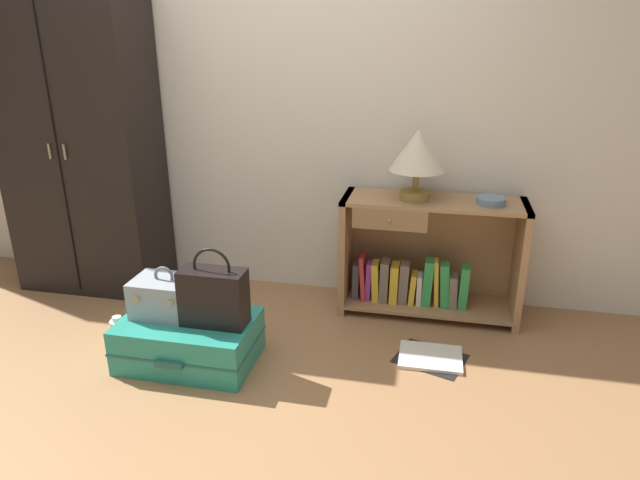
{
  "coord_description": "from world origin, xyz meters",
  "views": [
    {
      "loc": [
        0.99,
        -1.89,
        1.62
      ],
      "look_at": [
        0.39,
        0.88,
        0.55
      ],
      "focal_mm": 31.41,
      "sensor_mm": 36.0,
      "label": 1
    }
  ],
  "objects_px": {
    "open_book_on_floor": "(430,357)",
    "suitcase_large": "(189,340)",
    "wardrobe": "(81,144)",
    "bottle": "(119,333)",
    "handbag": "(214,296)",
    "bowl": "(491,201)",
    "table_lamp": "(418,153)",
    "train_case": "(166,296)",
    "bookshelf": "(424,260)"
  },
  "relations": [
    {
      "from": "wardrobe",
      "to": "handbag",
      "type": "xyz_separation_m",
      "value": [
        1.16,
        -0.78,
        -0.56
      ]
    },
    {
      "from": "suitcase_large",
      "to": "bottle",
      "type": "distance_m",
      "value": 0.44
    },
    {
      "from": "table_lamp",
      "to": "suitcase_large",
      "type": "bearing_deg",
      "value": -143.4
    },
    {
      "from": "bookshelf",
      "to": "handbag",
      "type": "bearing_deg",
      "value": -140.04
    },
    {
      "from": "bookshelf",
      "to": "handbag",
      "type": "xyz_separation_m",
      "value": [
        -0.99,
        -0.83,
        0.06
      ]
    },
    {
      "from": "bookshelf",
      "to": "bottle",
      "type": "relative_size",
      "value": 5.76
    },
    {
      "from": "bookshelf",
      "to": "train_case",
      "type": "relative_size",
      "value": 3.22
    },
    {
      "from": "suitcase_large",
      "to": "bottle",
      "type": "relative_size",
      "value": 3.76
    },
    {
      "from": "bottle",
      "to": "open_book_on_floor",
      "type": "distance_m",
      "value": 1.67
    },
    {
      "from": "table_lamp",
      "to": "bottle",
      "type": "bearing_deg",
      "value": -153.55
    },
    {
      "from": "train_case",
      "to": "bottle",
      "type": "xyz_separation_m",
      "value": [
        -0.31,
        0.01,
        -0.25
      ]
    },
    {
      "from": "table_lamp",
      "to": "train_case",
      "type": "bearing_deg",
      "value": -147.77
    },
    {
      "from": "table_lamp",
      "to": "suitcase_large",
      "type": "height_order",
      "value": "table_lamp"
    },
    {
      "from": "table_lamp",
      "to": "train_case",
      "type": "xyz_separation_m",
      "value": [
        -1.2,
        -0.75,
        -0.64
      ]
    },
    {
      "from": "handbag",
      "to": "open_book_on_floor",
      "type": "bearing_deg",
      "value": 14.85
    },
    {
      "from": "wardrobe",
      "to": "bowl",
      "type": "height_order",
      "value": "wardrobe"
    },
    {
      "from": "suitcase_large",
      "to": "train_case",
      "type": "distance_m",
      "value": 0.26
    },
    {
      "from": "bowl",
      "to": "train_case",
      "type": "relative_size",
      "value": 0.5
    },
    {
      "from": "train_case",
      "to": "open_book_on_floor",
      "type": "distance_m",
      "value": 1.41
    },
    {
      "from": "wardrobe",
      "to": "bottle",
      "type": "distance_m",
      "value": 1.27
    },
    {
      "from": "bookshelf",
      "to": "handbag",
      "type": "height_order",
      "value": "bookshelf"
    },
    {
      "from": "wardrobe",
      "to": "bookshelf",
      "type": "height_order",
      "value": "wardrobe"
    },
    {
      "from": "wardrobe",
      "to": "bowl",
      "type": "bearing_deg",
      "value": 0.23
    },
    {
      "from": "open_book_on_floor",
      "to": "suitcase_large",
      "type": "bearing_deg",
      "value": -167.22
    },
    {
      "from": "bookshelf",
      "to": "suitcase_large",
      "type": "distance_m",
      "value": 1.43
    },
    {
      "from": "open_book_on_floor",
      "to": "handbag",
      "type": "bearing_deg",
      "value": -165.15
    },
    {
      "from": "wardrobe",
      "to": "table_lamp",
      "type": "xyz_separation_m",
      "value": [
        2.08,
        0.02,
        0.03
      ]
    },
    {
      "from": "table_lamp",
      "to": "open_book_on_floor",
      "type": "height_order",
      "value": "table_lamp"
    },
    {
      "from": "wardrobe",
      "to": "bottle",
      "type": "xyz_separation_m",
      "value": [
        0.58,
        -0.73,
        -0.86
      ]
    },
    {
      "from": "train_case",
      "to": "bottle",
      "type": "height_order",
      "value": "train_case"
    },
    {
      "from": "table_lamp",
      "to": "open_book_on_floor",
      "type": "bearing_deg",
      "value": -73.64
    },
    {
      "from": "suitcase_large",
      "to": "wardrobe",
      "type": "bearing_deg",
      "value": 142.4
    },
    {
      "from": "bookshelf",
      "to": "open_book_on_floor",
      "type": "relative_size",
      "value": 2.54
    },
    {
      "from": "bookshelf",
      "to": "open_book_on_floor",
      "type": "height_order",
      "value": "bookshelf"
    },
    {
      "from": "wardrobe",
      "to": "table_lamp",
      "type": "relative_size",
      "value": 4.76
    },
    {
      "from": "suitcase_large",
      "to": "handbag",
      "type": "height_order",
      "value": "handbag"
    },
    {
      "from": "bottle",
      "to": "bookshelf",
      "type": "bearing_deg",
      "value": 26.25
    },
    {
      "from": "bookshelf",
      "to": "bowl",
      "type": "relative_size",
      "value": 6.5
    },
    {
      "from": "bookshelf",
      "to": "open_book_on_floor",
      "type": "distance_m",
      "value": 0.64
    },
    {
      "from": "bottle",
      "to": "open_book_on_floor",
      "type": "xyz_separation_m",
      "value": [
        1.66,
        0.23,
        -0.08
      ]
    },
    {
      "from": "open_book_on_floor",
      "to": "bowl",
      "type": "bearing_deg",
      "value": 62.48
    },
    {
      "from": "table_lamp",
      "to": "train_case",
      "type": "height_order",
      "value": "table_lamp"
    },
    {
      "from": "bottle",
      "to": "table_lamp",
      "type": "bearing_deg",
      "value": 26.45
    },
    {
      "from": "bookshelf",
      "to": "open_book_on_floor",
      "type": "xyz_separation_m",
      "value": [
        0.07,
        -0.55,
        -0.32
      ]
    },
    {
      "from": "bookshelf",
      "to": "suitcase_large",
      "type": "xyz_separation_m",
      "value": [
        -1.15,
        -0.83,
        -0.21
      ]
    },
    {
      "from": "bookshelf",
      "to": "suitcase_large",
      "type": "relative_size",
      "value": 1.53
    },
    {
      "from": "bowl",
      "to": "open_book_on_floor",
      "type": "distance_m",
      "value": 0.92
    },
    {
      "from": "train_case",
      "to": "bottle",
      "type": "relative_size",
      "value": 1.79
    },
    {
      "from": "bottle",
      "to": "suitcase_large",
      "type": "bearing_deg",
      "value": -6.09
    },
    {
      "from": "bookshelf",
      "to": "bowl",
      "type": "height_order",
      "value": "bowl"
    }
  ]
}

